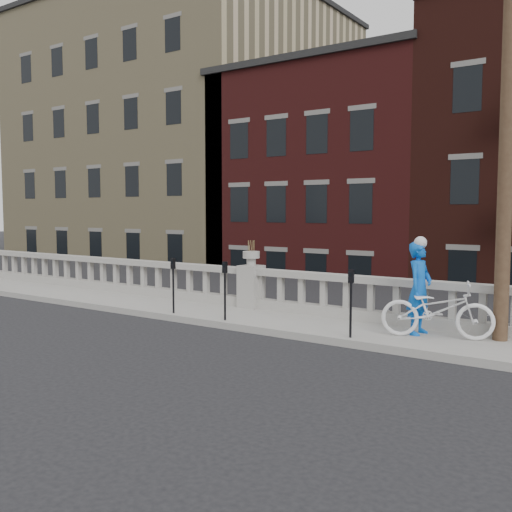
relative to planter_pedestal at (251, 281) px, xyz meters
The scene contains 11 objects.
ground 4.04m from the planter_pedestal, 90.00° to the right, with size 120.00×120.00×0.00m, color black.
sidewalk 1.21m from the planter_pedestal, 90.00° to the right, with size 32.00×2.20×0.15m, color gray.
balustrade 0.19m from the planter_pedestal, ahead, with size 28.00×0.34×1.03m.
planter_pedestal is the anchor object (origin of this frame).
lower_level 19.19m from the planter_pedestal, 88.31° to the left, with size 80.00×44.00×20.80m.
utility_pole 7.61m from the planter_pedestal, ahead, with size 1.60×0.28×10.00m.
parking_meter_a 2.11m from the planter_pedestal, 121.03° to the right, with size 0.10×0.09×1.36m.
parking_meter_b 1.88m from the planter_pedestal, 73.73° to the right, with size 0.10×0.09×1.36m.
parking_meter_c 4.11m from the planter_pedestal, 26.02° to the right, with size 0.10×0.09×1.36m.
bicycle 5.19m from the planter_pedestal, ahead, with size 0.75×2.16×1.14m, color white.
cyclist 4.76m from the planter_pedestal, ahead, with size 0.69×0.45×1.90m, color blue.
Camera 1 is at (8.51, -8.15, 2.68)m, focal length 40.00 mm.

